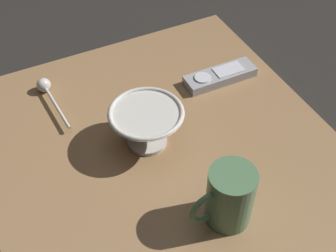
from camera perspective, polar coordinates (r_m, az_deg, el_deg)
The scene contains 6 objects.
ground_plane at distance 0.88m, azimuth -0.83°, elevation -4.56°, with size 6.00×6.00×0.00m, color black.
table at distance 0.86m, azimuth -0.85°, elevation -3.52°, with size 0.65×0.61×0.05m.
cereal_bowl at distance 0.82m, azimuth -2.63°, elevation 0.09°, with size 0.13×0.13×0.08m.
coffee_mug at distance 0.71m, azimuth 7.45°, elevation -8.61°, with size 0.07×0.11×0.10m.
teaspoon at distance 0.96m, azimuth -14.74°, elevation 4.47°, with size 0.15×0.03×0.03m.
tv_remote_near at distance 0.97m, azimuth 6.38°, elevation 6.12°, with size 0.05×0.15×0.02m.
Camera 1 is at (0.50, -0.24, 0.68)m, focal length 49.81 mm.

